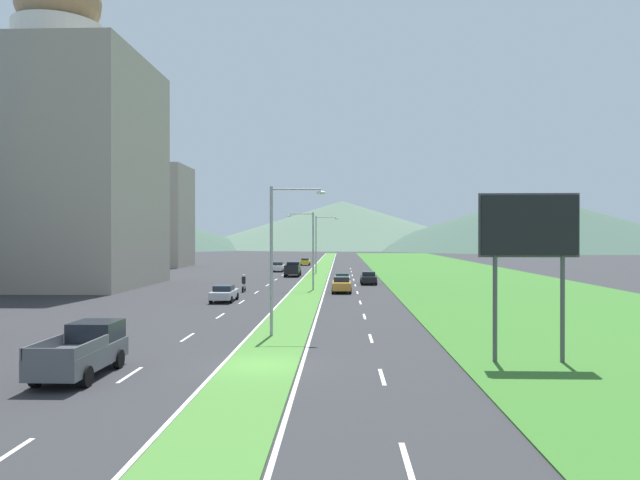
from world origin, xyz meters
The scene contains 45 objects.
ground_plane centered at (0.00, 0.00, 0.00)m, with size 600.00×600.00×0.00m, color #2D2D30.
grass_median centered at (0.00, 60.00, 0.03)m, with size 3.20×240.00×0.06m, color #477F33.
grass_verge_right centered at (20.60, 60.00, 0.03)m, with size 24.00×240.00×0.06m, color #387028.
lane_dash_left_1 centered at (-5.10, -10.91, 0.01)m, with size 0.16×2.80×0.01m, color silver.
lane_dash_left_2 centered at (-5.10, -1.82, 0.01)m, with size 0.16×2.80×0.01m, color silver.
lane_dash_left_3 centered at (-5.10, 7.27, 0.01)m, with size 0.16×2.80×0.01m, color silver.
lane_dash_left_4 centered at (-5.10, 16.36, 0.01)m, with size 0.16×2.80×0.01m, color silver.
lane_dash_left_5 centered at (-5.10, 25.45, 0.01)m, with size 0.16×2.80×0.01m, color silver.
lane_dash_left_6 centered at (-5.10, 34.55, 0.01)m, with size 0.16×2.80×0.01m, color silver.
lane_dash_left_7 centered at (-5.10, 43.64, 0.01)m, with size 0.16×2.80×0.01m, color silver.
lane_dash_left_8 centered at (-5.10, 52.73, 0.01)m, with size 0.16×2.80×0.01m, color silver.
lane_dash_left_9 centered at (-5.10, 61.82, 0.01)m, with size 0.16×2.80×0.01m, color silver.
lane_dash_left_10 centered at (-5.10, 70.91, 0.01)m, with size 0.16×2.80×0.01m, color silver.
lane_dash_left_11 centered at (-5.10, 80.00, 0.01)m, with size 0.16×2.80×0.01m, color silver.
lane_dash_right_1 centered at (5.10, -10.91, 0.01)m, with size 0.16×2.80×0.01m, color silver.
lane_dash_right_2 centered at (5.10, -1.82, 0.01)m, with size 0.16×2.80×0.01m, color silver.
lane_dash_right_3 centered at (5.10, 7.27, 0.01)m, with size 0.16×2.80×0.01m, color silver.
lane_dash_right_4 centered at (5.10, 16.36, 0.01)m, with size 0.16×2.80×0.01m, color silver.
lane_dash_right_5 centered at (5.10, 25.45, 0.01)m, with size 0.16×2.80×0.01m, color silver.
lane_dash_right_6 centered at (5.10, 34.55, 0.01)m, with size 0.16×2.80×0.01m, color silver.
lane_dash_right_7 centered at (5.10, 43.64, 0.01)m, with size 0.16×2.80×0.01m, color silver.
lane_dash_right_8 centered at (5.10, 52.73, 0.01)m, with size 0.16×2.80×0.01m, color silver.
lane_dash_right_9 centered at (5.10, 61.82, 0.01)m, with size 0.16×2.80×0.01m, color silver.
lane_dash_right_10 centered at (5.10, 70.91, 0.01)m, with size 0.16×2.80×0.01m, color silver.
lane_dash_right_11 centered at (5.10, 80.00, 0.01)m, with size 0.16×2.80×0.01m, color silver.
edge_line_median_left centered at (-1.75, 60.00, 0.01)m, with size 0.16×240.00×0.01m, color silver.
edge_line_median_right centered at (1.75, 60.00, 0.01)m, with size 0.16×240.00×0.01m, color silver.
domed_building centered at (-28.51, 40.94, 14.79)m, with size 19.73×19.73×37.01m.
midrise_colored centered at (-31.80, 86.13, 9.49)m, with size 12.49×12.49×18.98m, color #9E9384.
hill_far_left centered at (-110.51, 247.27, 12.14)m, with size 155.30×155.30×24.28m, color #3D5647.
hill_far_center centered at (3.84, 281.27, 12.01)m, with size 155.05×155.05×24.03m, color #516B56.
hill_far_right centered at (87.29, 240.84, 12.08)m, with size 154.64×154.64×24.16m, color #3D5647.
street_lamp_near centered at (-0.07, 7.74, 4.93)m, with size 3.17×0.36×8.44m.
street_lamp_mid centered at (0.19, 36.94, 4.76)m, with size 2.87×0.28×8.19m.
street_lamp_far centered at (0.04, 66.13, 5.15)m, with size 3.54×0.29×8.79m.
billboard_roadside centered at (11.78, 1.00, 5.67)m, with size 4.43×0.28×7.54m.
car_0 centered at (-6.73, 70.77, 0.79)m, with size 1.94×4.51×1.55m.
car_1 centered at (-3.65, 92.64, 0.72)m, with size 1.87×4.28×1.39m.
car_2 centered at (-6.68, 25.80, 0.73)m, with size 1.94×4.68×1.42m.
car_3 centered at (3.59, 44.46, 0.71)m, with size 1.92×4.56×1.34m.
car_4 centered at (6.71, 45.38, 0.76)m, with size 1.90×4.30×1.49m.
car_6 centered at (3.51, 34.61, 0.80)m, with size 1.96×4.34×1.58m.
pickup_truck_0 centered at (-3.43, 59.58, 0.98)m, with size 2.18×5.40×2.00m.
pickup_truck_1 centered at (-6.98, -1.91, 0.98)m, with size 2.18×5.40×2.00m.
motorcycle_rider centered at (-6.45, 34.89, 0.75)m, with size 0.36×2.00×1.80m.
Camera 1 is at (3.46, -25.82, 5.60)m, focal length 33.69 mm.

